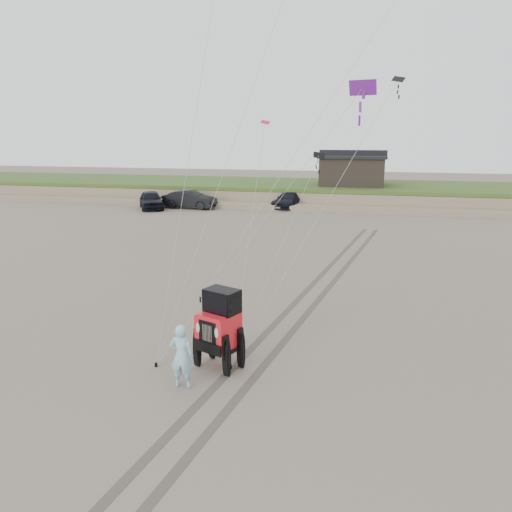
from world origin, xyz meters
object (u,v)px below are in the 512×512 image
object	(u,v)px
cabin	(352,169)
man	(182,356)
truck_c	(290,200)
jeep	(219,337)
truck_a	(151,200)
truck_b	(190,199)

from	to	relation	value
cabin	man	size ratio (longest dim) A/B	3.63
truck_c	man	world-z (taller)	man
cabin	jeep	size ratio (longest dim) A/B	1.29
cabin	jeep	bearing A→B (deg)	-92.99
truck_a	jeep	size ratio (longest dim) A/B	0.96
truck_c	jeep	world-z (taller)	jeep
truck_b	jeep	distance (m)	32.14
truck_b	man	world-z (taller)	man
cabin	truck_c	world-z (taller)	cabin
cabin	truck_b	size ratio (longest dim) A/B	1.30
truck_c	jeep	bearing A→B (deg)	-71.64
truck_a	man	xyz separation A→B (m)	(14.81, -30.05, 0.07)
man	truck_a	bearing A→B (deg)	-67.77
truck_a	truck_b	world-z (taller)	truck_b
cabin	truck_b	world-z (taller)	cabin
truck_c	jeep	distance (m)	32.30
cabin	truck_b	xyz separation A→B (m)	(-14.05, -7.33, -2.43)
cabin	man	world-z (taller)	cabin
cabin	truck_c	distance (m)	7.69
cabin	truck_a	distance (m)	19.42
jeep	truck_a	bearing A→B (deg)	140.18
truck_b	jeep	size ratio (longest dim) A/B	0.99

